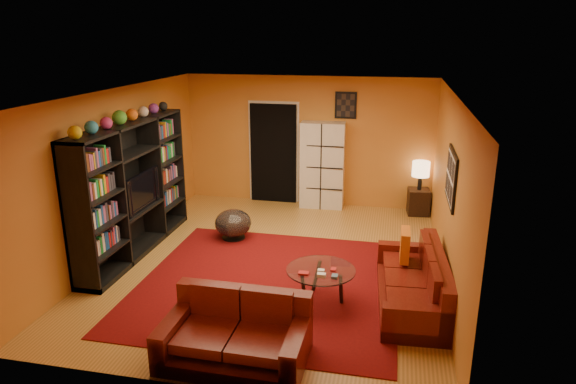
% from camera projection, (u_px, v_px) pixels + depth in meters
% --- Properties ---
extents(floor, '(6.00, 6.00, 0.00)m').
position_uv_depth(floor, '(274.00, 262.00, 7.95)').
color(floor, olive).
rests_on(floor, ground).
extents(ceiling, '(6.00, 6.00, 0.00)m').
position_uv_depth(ceiling, '(272.00, 93.00, 7.18)').
color(ceiling, white).
rests_on(ceiling, wall_back).
extents(wall_back, '(6.00, 0.00, 6.00)m').
position_uv_depth(wall_back, '(308.00, 141.00, 10.37)').
color(wall_back, '#BB7129').
rests_on(wall_back, floor).
extents(wall_front, '(6.00, 0.00, 6.00)m').
position_uv_depth(wall_front, '(197.00, 270.00, 4.76)').
color(wall_front, '#BB7129').
rests_on(wall_front, floor).
extents(wall_left, '(0.00, 6.00, 6.00)m').
position_uv_depth(wall_left, '(118.00, 173.00, 8.06)').
color(wall_left, '#BB7129').
rests_on(wall_left, floor).
extents(wall_right, '(0.00, 6.00, 6.00)m').
position_uv_depth(wall_right, '(449.00, 192.00, 7.07)').
color(wall_right, '#BB7129').
rests_on(wall_right, floor).
extents(rug, '(3.60, 3.60, 0.01)m').
position_uv_depth(rug, '(269.00, 283.00, 7.28)').
color(rug, '#50090B').
rests_on(rug, floor).
extents(doorway, '(0.95, 0.10, 2.04)m').
position_uv_depth(doorway, '(274.00, 154.00, 10.55)').
color(doorway, black).
rests_on(doorway, floor).
extents(wall_art_right, '(0.03, 1.00, 0.70)m').
position_uv_depth(wall_art_right, '(451.00, 177.00, 6.71)').
color(wall_art_right, black).
rests_on(wall_art_right, wall_right).
extents(wall_art_back, '(0.42, 0.03, 0.52)m').
position_uv_depth(wall_art_back, '(346.00, 105.00, 9.97)').
color(wall_art_back, black).
rests_on(wall_art_back, wall_back).
extents(entertainment_unit, '(0.45, 3.00, 2.10)m').
position_uv_depth(entertainment_unit, '(133.00, 189.00, 8.09)').
color(entertainment_unit, black).
rests_on(entertainment_unit, floor).
extents(tv, '(1.02, 0.13, 0.59)m').
position_uv_depth(tv, '(137.00, 191.00, 8.12)').
color(tv, black).
rests_on(tv, entertainment_unit).
extents(sofa, '(0.94, 2.04, 0.85)m').
position_uv_depth(sofa, '(418.00, 284.00, 6.66)').
color(sofa, '#510F0A').
rests_on(sofa, rug).
extents(loveseat, '(1.56, 0.95, 0.85)m').
position_uv_depth(loveseat, '(237.00, 333.00, 5.58)').
color(loveseat, '#510F0A').
rests_on(loveseat, rug).
extents(throw_pillow, '(0.12, 0.42, 0.42)m').
position_uv_depth(throw_pillow, '(405.00, 245.00, 7.02)').
color(throw_pillow, orange).
rests_on(throw_pillow, sofa).
extents(coffee_table, '(0.90, 0.90, 0.45)m').
position_uv_depth(coffee_table, '(321.00, 273.00, 6.69)').
color(coffee_table, silver).
rests_on(coffee_table, floor).
extents(storage_cabinet, '(0.88, 0.41, 1.73)m').
position_uv_depth(storage_cabinet, '(322.00, 165.00, 10.24)').
color(storage_cabinet, silver).
rests_on(storage_cabinet, floor).
extents(bowl_chair, '(0.63, 0.63, 0.51)m').
position_uv_depth(bowl_chair, '(233.00, 224.00, 8.79)').
color(bowl_chair, black).
rests_on(bowl_chair, floor).
extents(side_table, '(0.44, 0.44, 0.50)m').
position_uv_depth(side_table, '(418.00, 202.00, 9.99)').
color(side_table, black).
rests_on(side_table, floor).
extents(table_lamp, '(0.33, 0.33, 0.55)m').
position_uv_depth(table_lamp, '(421.00, 170.00, 9.80)').
color(table_lamp, black).
rests_on(table_lamp, side_table).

